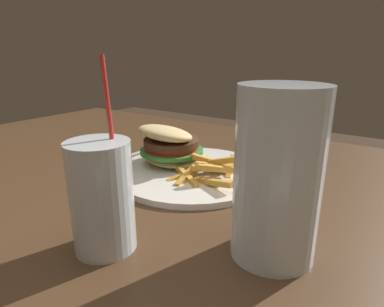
% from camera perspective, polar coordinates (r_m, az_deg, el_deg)
% --- Properties ---
extents(meal_plate_near, '(0.28, 0.28, 0.09)m').
position_cam_1_polar(meal_plate_near, '(0.59, -1.83, -0.87)').
color(meal_plate_near, white).
rests_on(meal_plate_near, dining_table).
extents(beer_glass, '(0.09, 0.09, 0.19)m').
position_cam_1_polar(beer_glass, '(0.34, 14.89, -4.34)').
color(beer_glass, silver).
rests_on(beer_glass, dining_table).
extents(juice_glass, '(0.07, 0.07, 0.21)m').
position_cam_1_polar(juice_glass, '(0.37, -15.69, -7.78)').
color(juice_glass, silver).
rests_on(juice_glass, dining_table).
extents(spoon, '(0.04, 0.16, 0.01)m').
position_cam_1_polar(spoon, '(0.66, -14.40, -1.13)').
color(spoon, silver).
rests_on(spoon, dining_table).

